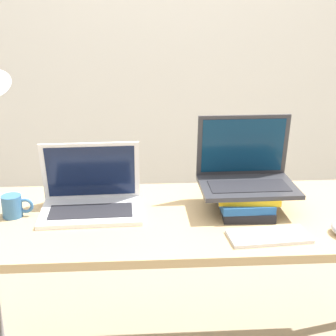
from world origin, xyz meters
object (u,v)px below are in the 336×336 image
Objects in this scene: book_stack at (244,199)px; laptop_on_books at (246,173)px; laptop_left at (91,198)px; mug at (13,206)px; wireless_keyboard at (269,236)px.

book_stack is 0.77× the size of laptop_on_books.
mug is (-0.27, -0.04, -0.01)m from laptop_left.
laptop_on_books reaches higher than wireless_keyboard.
laptop_left is 1.38× the size of book_stack.
book_stack reaches higher than mug.
book_stack is at bearing 98.55° from wireless_keyboard.
book_stack reaches higher than wireless_keyboard.
laptop_left reaches higher than wireless_keyboard.
laptop_left is 3.32× the size of mug.
mug is at bearing -172.53° from laptop_left.
laptop_on_books is 0.30m from wireless_keyboard.
laptop_on_books reaches higher than book_stack.
laptop_left reaches higher than book_stack.
mug is (-0.85, -0.04, -0.09)m from laptop_on_books.
laptop_left is at bearing 156.71° from wireless_keyboard.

